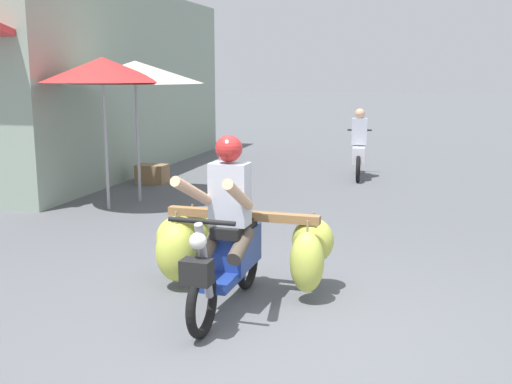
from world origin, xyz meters
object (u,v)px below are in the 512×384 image
Objects in this scene: motorbike_main_loaded at (224,241)px; produce_crate at (152,174)px; market_umbrella_near_shop at (135,72)px; motorbike_distant_ahead_left at (359,150)px; market_umbrella_further_along at (103,70)px.

motorbike_main_loaded is 6.34m from produce_crate.
market_umbrella_near_shop is 2.58m from produce_crate.
market_umbrella_near_shop is at bearing -135.11° from motorbike_distant_ahead_left.
motorbike_distant_ahead_left is 4.85m from market_umbrella_near_shop.
motorbike_main_loaded is 4.93m from market_umbrella_near_shop.
market_umbrella_further_along is (-2.94, 3.16, 1.61)m from motorbike_main_loaded.
market_umbrella_further_along is 3.02m from produce_crate.
market_umbrella_near_shop is at bearing 125.45° from motorbike_main_loaded.
motorbike_distant_ahead_left is at bearing 44.89° from market_umbrella_near_shop.
produce_crate is at bearing 97.33° from market_umbrella_further_along.
motorbike_main_loaded is at bearing -59.31° from produce_crate.
motorbike_main_loaded is at bearing -54.55° from market_umbrella_near_shop.
motorbike_main_loaded is 1.16× the size of motorbike_distant_ahead_left.
produce_crate is at bearing 120.69° from motorbike_main_loaded.
motorbike_distant_ahead_left is at bearing 23.10° from produce_crate.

